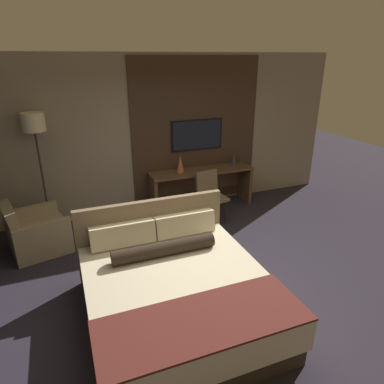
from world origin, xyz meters
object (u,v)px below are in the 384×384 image
(floor_lamp, at_px, (35,133))
(vase_tall, at_px, (180,164))
(bed, at_px, (176,292))
(vase_short, at_px, (234,159))
(tv, at_px, (197,135))
(armchair_by_window, at_px, (36,233))
(desk, at_px, (201,181))
(desk_chair, at_px, (210,192))

(floor_lamp, xyz_separation_m, vase_tall, (2.32, -0.02, -0.74))
(bed, bearing_deg, vase_short, 52.17)
(vase_tall, bearing_deg, tv, 26.13)
(floor_lamp, distance_m, vase_tall, 2.44)
(bed, height_order, tv, tv)
(armchair_by_window, bearing_deg, floor_lamp, -30.61)
(desk, height_order, armchair_by_window, armchair_by_window)
(desk, bearing_deg, desk_chair, -98.00)
(bed, distance_m, desk_chair, 2.49)
(armchair_by_window, relative_size, floor_lamp, 0.50)
(floor_lamp, bearing_deg, tv, 3.77)
(desk_chair, xyz_separation_m, floor_lamp, (-2.64, 0.63, 1.12))
(armchair_by_window, distance_m, vase_tall, 2.64)
(floor_lamp, bearing_deg, bed, -64.34)
(armchair_by_window, relative_size, vase_tall, 3.12)
(tv, distance_m, vase_short, 0.88)
(desk, height_order, tv, tv)
(desk, relative_size, armchair_by_window, 1.99)
(bed, height_order, desk, bed)
(desk, xyz_separation_m, vase_short, (0.72, 0.05, 0.36))
(bed, relative_size, floor_lamp, 1.09)
(desk, xyz_separation_m, desk_chair, (-0.09, -0.61, 0.02))
(armchair_by_window, bearing_deg, desk_chair, -104.76)
(desk_chair, bearing_deg, floor_lamp, 157.08)
(desk, relative_size, vase_short, 8.09)
(armchair_by_window, xyz_separation_m, vase_tall, (2.50, 0.58, 0.64))
(armchair_by_window, height_order, vase_tall, vase_tall)
(desk_chair, bearing_deg, tv, 74.53)
(desk_chair, relative_size, vase_short, 3.70)
(tv, height_order, desk_chair, tv)
(armchair_by_window, height_order, floor_lamp, floor_lamp)
(tv, height_order, vase_tall, tv)
(vase_tall, bearing_deg, bed, -110.56)
(bed, distance_m, floor_lamp, 3.30)
(tv, xyz_separation_m, armchair_by_window, (-2.90, -0.78, -1.10))
(desk_chair, distance_m, floor_lamp, 2.94)
(tv, relative_size, vase_short, 4.15)
(bed, xyz_separation_m, floor_lamp, (-1.31, 2.72, 1.33))
(tv, relative_size, floor_lamp, 0.51)
(tv, height_order, floor_lamp, floor_lamp)
(desk_chair, height_order, vase_tall, vase_tall)
(desk, height_order, floor_lamp, floor_lamp)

